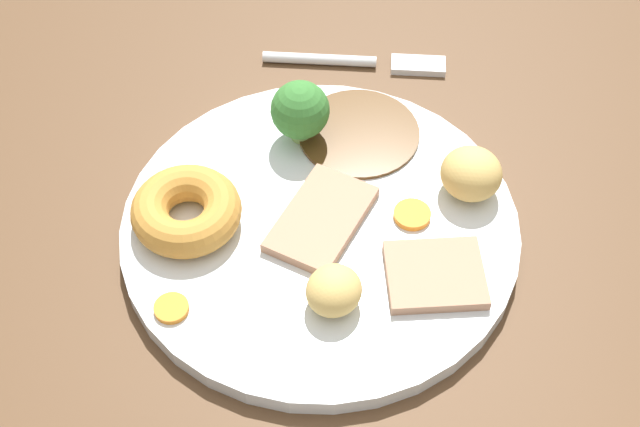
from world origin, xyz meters
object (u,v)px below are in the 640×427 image
at_px(meat_slice_main, 321,219).
at_px(roast_potato_left, 327,290).
at_px(broccoli_floret, 300,111).
at_px(dinner_plate, 320,229).
at_px(yorkshire_pudding, 186,211).
at_px(roast_potato_right, 471,174).
at_px(carrot_coin_back, 171,308).
at_px(fork, 360,62).
at_px(meat_slice_under, 435,272).
at_px(carrot_coin_front, 412,215).

xyz_separation_m(meat_slice_main, roast_potato_left, (0.07, 0.01, 0.01)).
height_order(roast_potato_left, broccoli_floret, broccoli_floret).
relative_size(dinner_plate, yorkshire_pudding, 3.64).
bearing_deg(meat_slice_main, roast_potato_right, 113.34).
xyz_separation_m(roast_potato_left, carrot_coin_back, (0.02, -0.10, -0.01)).
bearing_deg(yorkshire_pudding, roast_potato_left, 63.33).
bearing_deg(carrot_coin_back, roast_potato_right, 124.35).
height_order(roast_potato_left, fork, roast_potato_left).
height_order(meat_slice_under, carrot_coin_front, meat_slice_under).
distance_m(dinner_plate, roast_potato_left, 0.07).
relative_size(dinner_plate, roast_potato_left, 7.33).
relative_size(yorkshire_pudding, carrot_coin_front, 2.91).
bearing_deg(fork, roast_potato_left, -92.72).
bearing_deg(roast_potato_right, dinner_plate, -66.80).
bearing_deg(meat_slice_main, carrot_coin_back, -45.68).
relative_size(yorkshire_pudding, roast_potato_right, 1.75).
distance_m(yorkshire_pudding, carrot_coin_back, 0.07).
distance_m(yorkshire_pudding, broccoli_floret, 0.11).
height_order(roast_potato_right, carrot_coin_back, roast_potato_right).
xyz_separation_m(meat_slice_under, broccoli_floret, (-0.11, -0.11, 0.02)).
xyz_separation_m(dinner_plate, meat_slice_main, (-0.00, 0.00, 0.01)).
bearing_deg(meat_slice_main, broccoli_floret, -161.55).
bearing_deg(yorkshire_pudding, broccoli_floret, 144.30).
bearing_deg(roast_potato_left, meat_slice_main, -169.20).
height_order(meat_slice_main, meat_slice_under, same).
height_order(carrot_coin_front, fork, carrot_coin_front).
bearing_deg(carrot_coin_back, carrot_coin_front, 123.39).
xyz_separation_m(roast_potato_right, carrot_coin_front, (0.03, -0.04, -0.02)).
bearing_deg(carrot_coin_front, fork, -162.07).
distance_m(carrot_coin_front, fork, 0.18).
bearing_deg(yorkshire_pudding, fork, 152.57).
distance_m(meat_slice_main, carrot_coin_front, 0.06).
bearing_deg(meat_slice_under, meat_slice_main, -113.26).
height_order(yorkshire_pudding, broccoli_floret, broccoli_floret).
relative_size(roast_potato_left, fork, 0.25).
bearing_deg(dinner_plate, fork, 177.08).
distance_m(yorkshire_pudding, roast_potato_left, 0.12).
bearing_deg(meat_slice_main, meat_slice_under, 66.74).
bearing_deg(roast_potato_left, meat_slice_under, 113.81).
bearing_deg(roast_potato_left, carrot_coin_back, -78.91).
height_order(dinner_plate, yorkshire_pudding, yorkshire_pudding).
bearing_deg(yorkshire_pudding, dinner_plate, 97.80).
relative_size(carrot_coin_front, fork, 0.17).
bearing_deg(meat_slice_under, fork, -161.35).
relative_size(roast_potato_right, carrot_coin_front, 1.67).
bearing_deg(meat_slice_under, roast_potato_right, 165.93).
height_order(meat_slice_under, yorkshire_pudding, yorkshire_pudding).
xyz_separation_m(carrot_coin_back, broccoli_floret, (-0.16, 0.06, 0.03)).
relative_size(meat_slice_under, roast_potato_right, 1.47).
distance_m(roast_potato_left, carrot_coin_back, 0.10).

